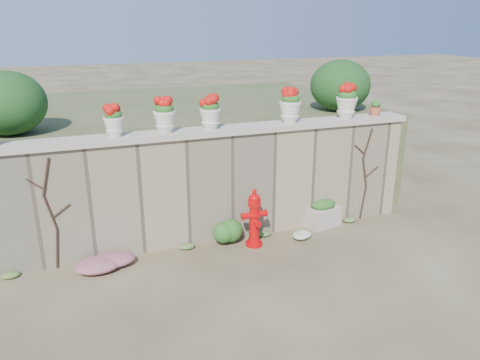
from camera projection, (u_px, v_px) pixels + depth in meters
name	position (u px, v px, depth m)	size (l,w,h in m)	color
ground	(242.00, 286.00, 7.25)	(80.00, 80.00, 0.00)	#463623
stone_wall	(208.00, 188.00, 8.53)	(8.00, 0.40, 2.00)	gray
wall_cap	(207.00, 132.00, 8.18)	(8.10, 0.52, 0.10)	#B8AF9C
raised_fill	(171.00, 146.00, 11.37)	(9.00, 6.00, 2.00)	#384C23
back_shrub_left	(8.00, 103.00, 8.04)	(1.30, 1.30, 1.10)	#143814
back_shrub_right	(340.00, 85.00, 10.20)	(1.30, 1.30, 1.10)	#143814
vine_left	(51.00, 213.00, 7.46)	(0.60, 0.04, 1.91)	black
vine_right	(365.00, 173.00, 9.39)	(0.60, 0.04, 1.91)	black
fire_hydrant	(254.00, 218.00, 8.38)	(0.46, 0.33, 1.09)	red
planter_box	(323.00, 214.00, 9.30)	(0.74, 0.53, 0.55)	#B8AF9C
green_shrub	(228.00, 231.00, 8.45)	(0.60, 0.54, 0.57)	#1E5119
magenta_clump	(104.00, 262.00, 7.71)	(0.97, 0.65, 0.26)	#C62783
white_flowers	(304.00, 235.00, 8.76)	(0.48, 0.39, 0.17)	white
urn_pot_1	(114.00, 121.00, 7.57)	(0.33, 0.33, 0.52)	silver
urn_pot_2	(164.00, 115.00, 7.84)	(0.38, 0.38, 0.59)	silver
urn_pot_3	(210.00, 113.00, 8.10)	(0.37, 0.37, 0.58)	silver
urn_pot_4	(290.00, 106.00, 8.59)	(0.41, 0.41, 0.64)	silver
urn_pot_5	(347.00, 102.00, 8.98)	(0.41, 0.41, 0.65)	silver
terracotta_pot	(376.00, 109.00, 9.27)	(0.24, 0.24, 0.28)	#BE533A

